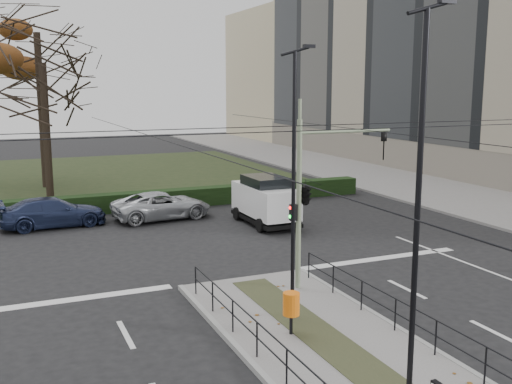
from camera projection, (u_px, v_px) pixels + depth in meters
ground at (312, 334)px, 16.42m from camera, size 140.00×140.00×0.00m
median_island at (362, 371)px, 14.15m from camera, size 4.40×15.00×0.14m
sidewalk_east at (385, 179)px, 43.32m from camera, size 8.00×90.00×0.14m
park at (25, 180)px, 43.02m from camera, size 38.00×26.00×0.10m
hedge at (36, 209)px, 30.82m from camera, size 38.00×1.00×1.00m
apartment_block at (481, 39)px, 47.18m from camera, size 13.09×52.10×21.64m
median_railing at (366, 336)px, 13.90m from camera, size 4.14×13.24×0.92m
catenary at (287, 202)px, 17.29m from camera, size 20.00×34.00×6.00m
traffic_light at (308, 191)px, 19.39m from camera, size 3.77×2.13×5.54m
litter_bin at (291, 305)px, 15.96m from camera, size 0.45×0.45×1.16m
streetlamp_median_near at (418, 210)px, 11.74m from camera, size 0.68×0.14×8.20m
streetlamp_median_far at (294, 184)px, 16.59m from camera, size 0.64×0.13×7.68m
parked_car_third at (53, 212)px, 28.85m from camera, size 5.09×2.36×1.44m
parked_car_fourth at (162, 205)px, 30.63m from camera, size 5.25×2.84×1.40m
white_van at (265, 199)px, 29.34m from camera, size 2.09×4.47×2.39m
bare_tree_center at (37, 44)px, 38.36m from camera, size 8.08×8.08×13.32m
bare_tree_near at (43, 73)px, 34.54m from camera, size 6.79×6.79×10.57m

